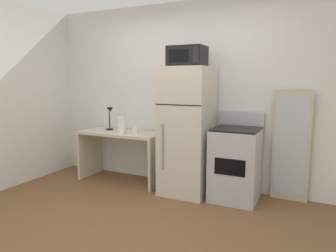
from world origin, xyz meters
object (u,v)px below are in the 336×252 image
refrigerator (187,131)px  desk (122,146)px  leaning_mirror (291,146)px  desk_lamp (110,115)px  coffee_mug (135,130)px  oven_range (236,163)px  microwave (187,56)px  paper_towel_roll (121,125)px

refrigerator → desk: bearing=177.7°
leaning_mirror → desk_lamp: bearing=-175.9°
coffee_mug → oven_range: (1.48, -0.00, -0.33)m
desk_lamp → microwave: 1.56m
desk → oven_range: size_ratio=1.15×
desk_lamp → leaning_mirror: bearing=4.1°
oven_range → desk_lamp: bearing=178.0°
desk → coffee_mug: size_ratio=13.34×
paper_towel_roll → oven_range: size_ratio=0.22×
paper_towel_roll → refrigerator: size_ratio=0.14×
paper_towel_roll → leaning_mirror: leaning_mirror is taller
desk → microwave: size_ratio=2.76×
desk_lamp → coffee_mug: 0.54m
desk_lamp → paper_towel_roll: bearing=-28.9°
desk → paper_towel_roll: paper_towel_roll is taller
paper_towel_roll → microwave: 1.37m
leaning_mirror → microwave: bearing=-166.5°
desk → oven_range: 1.72m
paper_towel_roll → oven_range: oven_range is taller
refrigerator → microwave: size_ratio=3.66×
coffee_mug → oven_range: size_ratio=0.09×
paper_towel_roll → oven_range: (1.65, 0.11, -0.40)m
desk_lamp → coffee_mug: bearing=-7.6°
desk → oven_range: oven_range is taller
desk → refrigerator: size_ratio=0.75×
coffee_mug → leaning_mirror: size_ratio=0.07×
coffee_mug → leaning_mirror: 2.13m
desk_lamp → oven_range: desk_lamp is taller
desk_lamp → oven_range: 2.05m
desk_lamp → refrigerator: refrigerator is taller
refrigerator → leaning_mirror: size_ratio=1.20×
oven_range → coffee_mug: bearing=179.8°
coffee_mug → refrigerator: 0.83m
desk → microwave: microwave is taller
coffee_mug → paper_towel_roll: paper_towel_roll is taller
microwave → leaning_mirror: 1.73m
oven_range → desk: bearing=179.6°
refrigerator → leaning_mirror: (1.28, 0.29, -0.14)m
coffee_mug → paper_towel_roll: 0.22m
coffee_mug → microwave: size_ratio=0.21×
desk → leaning_mirror: bearing=5.9°
microwave → paper_towel_roll: bearing=-176.7°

